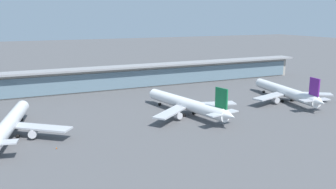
{
  "coord_description": "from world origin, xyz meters",
  "views": [
    {
      "loc": [
        -72.38,
        -142.26,
        47.06
      ],
      "look_at": [
        0.0,
        16.02,
        7.91
      ],
      "focal_mm": 37.19,
      "sensor_mm": 36.0,
      "label": 1
    }
  ],
  "objects_px": {
    "safety_cone_alpha": "(57,148)",
    "airliner_left_stand": "(9,124)",
    "airliner_right_stand": "(286,92)",
    "airliner_centre_stand": "(187,104)",
    "service_truck_under_wing_grey": "(13,126)"
  },
  "relations": [
    {
      "from": "safety_cone_alpha",
      "to": "airliner_left_stand",
      "type": "bearing_deg",
      "value": 126.36
    },
    {
      "from": "airliner_right_stand",
      "to": "service_truck_under_wing_grey",
      "type": "xyz_separation_m",
      "value": [
        -141.73,
        11.05,
        -4.61
      ]
    },
    {
      "from": "airliner_centre_stand",
      "to": "airliner_right_stand",
      "type": "relative_size",
      "value": 0.99
    },
    {
      "from": "service_truck_under_wing_grey",
      "to": "airliner_centre_stand",
      "type": "bearing_deg",
      "value": -9.32
    },
    {
      "from": "airliner_left_stand",
      "to": "service_truck_under_wing_grey",
      "type": "height_order",
      "value": "airliner_left_stand"
    },
    {
      "from": "airliner_right_stand",
      "to": "service_truck_under_wing_grey",
      "type": "height_order",
      "value": "airliner_right_stand"
    },
    {
      "from": "airliner_centre_stand",
      "to": "safety_cone_alpha",
      "type": "height_order",
      "value": "airliner_centre_stand"
    },
    {
      "from": "airliner_right_stand",
      "to": "safety_cone_alpha",
      "type": "relative_size",
      "value": 92.2
    },
    {
      "from": "airliner_right_stand",
      "to": "service_truck_under_wing_grey",
      "type": "distance_m",
      "value": 142.23
    },
    {
      "from": "service_truck_under_wing_grey",
      "to": "safety_cone_alpha",
      "type": "xyz_separation_m",
      "value": [
        13.8,
        -32.6,
        -0.49
      ]
    },
    {
      "from": "safety_cone_alpha",
      "to": "airliner_right_stand",
      "type": "bearing_deg",
      "value": 9.56
    },
    {
      "from": "airliner_right_stand",
      "to": "airliner_centre_stand",
      "type": "bearing_deg",
      "value": -178.47
    },
    {
      "from": "airliner_right_stand",
      "to": "safety_cone_alpha",
      "type": "distance_m",
      "value": 129.83
    },
    {
      "from": "service_truck_under_wing_grey",
      "to": "safety_cone_alpha",
      "type": "relative_size",
      "value": 9.7
    },
    {
      "from": "airliner_left_stand",
      "to": "service_truck_under_wing_grey",
      "type": "relative_size",
      "value": 9.44
    }
  ]
}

